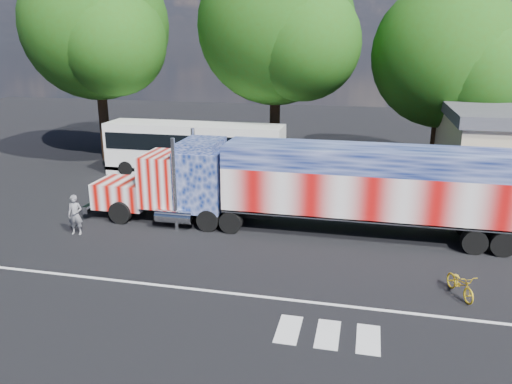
% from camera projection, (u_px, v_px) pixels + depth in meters
% --- Properties ---
extents(ground, '(100.00, 100.00, 0.00)m').
position_uv_depth(ground, '(240.00, 257.00, 20.38)').
color(ground, black).
extents(lane_markings, '(30.00, 2.67, 0.01)m').
position_uv_depth(lane_markings, '(261.00, 308.00, 16.50)').
color(lane_markings, silver).
rests_on(lane_markings, ground).
extents(semi_truck, '(20.38, 3.22, 4.35)m').
position_uv_depth(semi_truck, '(315.00, 184.00, 22.58)').
color(semi_truck, black).
rests_on(semi_truck, ground).
extents(coach_bus, '(11.60, 2.70, 3.38)m').
position_uv_depth(coach_bus, '(195.00, 149.00, 32.31)').
color(coach_bus, white).
rests_on(coach_bus, ground).
extents(woman, '(0.73, 0.54, 1.85)m').
position_uv_depth(woman, '(75.00, 215.00, 22.58)').
color(woman, slate).
rests_on(woman, ground).
extents(bicycle, '(1.17, 1.81, 0.90)m').
position_uv_depth(bicycle, '(460.00, 284.00, 17.20)').
color(bicycle, gold).
rests_on(bicycle, ground).
extents(tree_ne_a, '(9.39, 8.94, 12.08)m').
position_uv_depth(tree_ne_a, '(448.00, 56.00, 30.69)').
color(tree_ne_a, black).
rests_on(tree_ne_a, ground).
extents(tree_nw_a, '(10.57, 10.06, 14.46)m').
position_uv_depth(tree_nw_a, '(97.00, 27.00, 34.21)').
color(tree_nw_a, black).
rests_on(tree_nw_a, ground).
extents(tree_n_mid, '(10.76, 10.25, 14.51)m').
position_uv_depth(tree_n_mid, '(278.00, 27.00, 32.50)').
color(tree_n_mid, black).
rests_on(tree_n_mid, ground).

